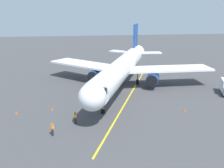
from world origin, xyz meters
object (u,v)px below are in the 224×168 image
Objects in this scene: safety_cone_wing_starboard at (52,108)px; ground_crew_wing_walker at (75,118)px; airplane at (122,68)px; ground_crew_loader at (98,92)px; ground_crew_marshaller at (52,129)px; safety_cone_wing_port at (89,100)px; safety_cone_nose_right at (185,110)px; safety_cone_nose_left at (16,112)px.

ground_crew_wing_walker is at bearing 121.73° from safety_cone_wing_starboard.
airplane is 22.44× the size of ground_crew_loader.
ground_crew_wing_walker is (-2.81, -3.03, 0.00)m from ground_crew_marshaller.
safety_cone_wing_port is (7.07, 7.02, -3.73)m from airplane.
safety_cone_wing_port is at bearing -151.34° from safety_cone_wing_starboard.
ground_crew_marshaller is 3.11× the size of safety_cone_nose_right.
ground_crew_loader is (-6.90, -13.69, 0.00)m from ground_crew_marshaller.
ground_crew_wing_walker is at bearing 58.99° from airplane.
safety_cone_nose_right is (-19.12, -4.93, -0.61)m from ground_crew_marshaller.
ground_crew_loader is 3.11× the size of safety_cone_wing_starboard.
ground_crew_marshaller is 12.83m from safety_cone_wing_port.
ground_crew_wing_walker is 9.75m from safety_cone_nose_left.
ground_crew_marshaller reaches higher than safety_cone_nose_right.
ground_crew_marshaller is 3.11× the size of safety_cone_wing_starboard.
ground_crew_wing_walker is 9.03m from safety_cone_wing_port.
safety_cone_nose_left is (12.58, 5.89, -0.61)m from ground_crew_loader.
safety_cone_nose_left is 24.96m from safety_cone_nose_right.
ground_crew_loader is at bearing -111.00° from ground_crew_wing_walker.
ground_crew_wing_walker is at bearing 74.71° from safety_cone_wing_port.
safety_cone_wing_port is at bearing -105.29° from ground_crew_wing_walker.
ground_crew_marshaller is (12.26, 18.74, -3.12)m from airplane.
ground_crew_loader is at bearing -145.63° from safety_cone_wing_starboard.
ground_crew_wing_walker is 3.11× the size of safety_cone_wing_port.
safety_cone_wing_port is (1.72, 1.97, -0.61)m from ground_crew_loader.
ground_crew_wing_walker is 3.11× the size of safety_cone_nose_right.
ground_crew_wing_walker is 11.42m from ground_crew_loader.
safety_cone_wing_port is (-5.19, -11.72, -0.61)m from ground_crew_marshaller.
ground_crew_marshaller is 1.00× the size of ground_crew_wing_walker.
ground_crew_loader is 9.12m from safety_cone_wing_starboard.
ground_crew_loader is 3.11× the size of safety_cone_nose_left.
airplane reaches higher than safety_cone_wing_port.
ground_crew_loader is at bearing -154.90° from safety_cone_nose_left.
safety_cone_nose_right is at bearing 144.37° from ground_crew_loader.
ground_crew_wing_walker is 3.11× the size of safety_cone_nose_left.
ground_crew_marshaller and ground_crew_loader have the same top height.
ground_crew_marshaller reaches higher than safety_cone_wing_starboard.
ground_crew_marshaller is 3.11× the size of safety_cone_nose_left.
safety_cone_nose_right is 1.00× the size of safety_cone_wing_starboard.
ground_crew_marshaller is at bearing 14.46° from safety_cone_nose_right.
safety_cone_nose_left is at bearing 8.48° from safety_cone_wing_starboard.
airplane reaches higher than ground_crew_loader.
ground_crew_marshaller is 19.76m from safety_cone_nose_right.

